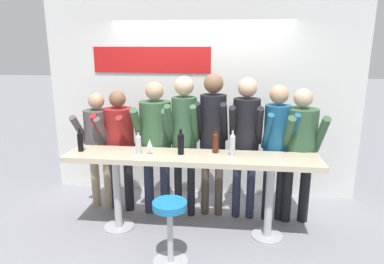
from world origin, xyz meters
The scene contains 18 objects.
ground_plane centered at (0.00, 0.00, 0.00)m, with size 40.00×40.00×0.00m, color gray.
back_wall centered at (-0.01, 1.25, 1.45)m, with size 4.47×0.12×2.89m.
tasting_table centered at (0.00, 0.00, 0.82)m, with size 2.87×0.51×0.97m.
bar_stool centered at (-0.14, -0.61, 0.45)m, with size 0.36×0.36×0.68m.
person_far_left centered at (-1.29, 0.51, 0.97)m, with size 0.48×0.56×1.58m.
person_left centered at (-1.00, 0.49, 1.00)m, with size 0.51×0.59×1.62m.
person_center_left centered at (-0.51, 0.44, 1.07)m, with size 0.47×0.56×1.74m.
person_center centered at (-0.14, 0.42, 1.15)m, with size 0.37×0.52×1.81m.
person_center_right centered at (0.21, 0.48, 1.17)m, with size 0.41×0.55×1.84m.
person_right centered at (0.62, 0.45, 1.13)m, with size 0.41×0.55×1.80m.
person_far_right centered at (0.99, 0.43, 1.09)m, with size 0.40×0.53×1.72m.
person_rightmost centered at (1.26, 0.42, 1.04)m, with size 0.49×0.58×1.68m.
wine_bottle_0 centered at (-0.60, -0.02, 1.09)m, with size 0.07×0.07×0.27m.
wine_bottle_1 centered at (-0.12, 0.03, 1.10)m, with size 0.07×0.07×0.30m.
wine_bottle_2 centered at (-1.30, 0.00, 1.09)m, with size 0.06×0.06×0.28m.
wine_bottle_3 centered at (0.27, 0.13, 1.10)m, with size 0.07×0.07×0.28m.
wine_bottle_4 centered at (0.46, 0.03, 1.11)m, with size 0.06×0.06×0.31m.
wine_glass_0 centered at (-0.47, -0.03, 1.09)m, with size 0.07×0.07×0.18m.
Camera 1 is at (0.43, -3.64, 2.18)m, focal length 32.00 mm.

